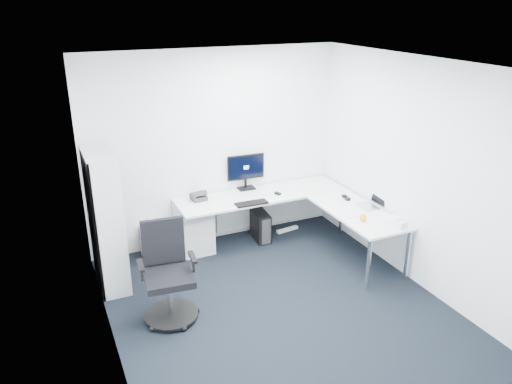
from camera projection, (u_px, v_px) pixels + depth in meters
name	position (u px, v px, depth m)	size (l,w,h in m)	color
ground	(282.00, 312.00, 5.59)	(4.20, 4.20, 0.00)	black
ceiling	(288.00, 66.00, 4.61)	(4.20, 4.20, 0.00)	white
wall_back	(215.00, 148.00, 6.89)	(3.60, 0.02, 2.70)	white
wall_front	(430.00, 310.00, 3.32)	(3.60, 0.02, 2.70)	white
wall_left	(104.00, 233.00, 4.41)	(0.02, 4.20, 2.70)	white
wall_right	(422.00, 177.00, 5.79)	(0.02, 4.20, 2.70)	white
l_desk	(272.00, 226.00, 6.87)	(2.43, 1.36, 0.71)	silver
drawer_pedestal	(193.00, 227.00, 6.88)	(0.45, 0.56, 0.69)	silver
bookshelf	(106.00, 220.00, 5.90)	(0.33, 0.84, 1.68)	silver
task_chair	(168.00, 275.00, 5.29)	(0.61, 0.61, 1.10)	black
black_pc_tower	(260.00, 226.00, 7.22)	(0.19, 0.43, 0.42)	black
beige_pc_tower	(149.00, 244.00, 6.69)	(0.19, 0.43, 0.41)	#B9AE9D
power_strip	(287.00, 229.00, 7.54)	(0.36, 0.06, 0.04)	silver
monitor	(246.00, 172.00, 7.12)	(0.55, 0.18, 0.53)	black
black_keyboard	(251.00, 203.00, 6.69)	(0.45, 0.16, 0.02)	black
mouse	(278.00, 193.00, 7.01)	(0.05, 0.09, 0.03)	black
desk_phone	(199.00, 195.00, 6.80)	(0.20, 0.20, 0.14)	#2E2D30
laptop	(368.00, 200.00, 6.55)	(0.30, 0.29, 0.21)	silver
white_keyboard	(344.00, 211.00, 6.45)	(0.13, 0.45, 0.02)	silver
headphones	(346.00, 197.00, 6.86)	(0.11, 0.18, 0.05)	black
orange_fruit	(363.00, 218.00, 6.17)	(0.09, 0.09, 0.09)	#F7A316
tissue_box	(396.00, 223.00, 6.02)	(0.13, 0.25, 0.09)	silver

